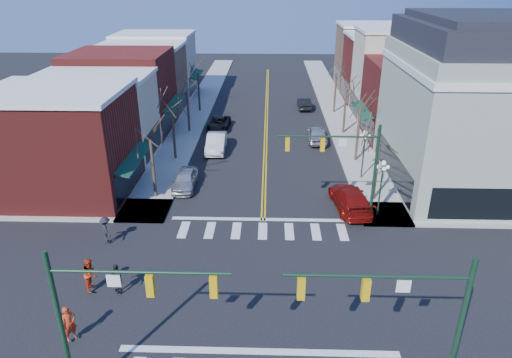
# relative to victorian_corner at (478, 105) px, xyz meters

# --- Properties ---
(ground) EXTENTS (160.00, 160.00, 0.00)m
(ground) POSITION_rel_victorian_corner_xyz_m (-16.50, -14.50, -6.66)
(ground) COLOR black
(ground) RESTS_ON ground
(sidewalk_left) EXTENTS (3.50, 70.00, 0.15)m
(sidewalk_left) POSITION_rel_victorian_corner_xyz_m (-25.25, 5.50, -6.58)
(sidewalk_left) COLOR #9E9B93
(sidewalk_left) RESTS_ON ground
(sidewalk_right) EXTENTS (3.50, 70.00, 0.15)m
(sidewalk_right) POSITION_rel_victorian_corner_xyz_m (-7.75, 5.50, -6.58)
(sidewalk_right) COLOR #9E9B93
(sidewalk_right) RESTS_ON ground
(bldg_left_brick_a) EXTENTS (10.00, 8.50, 8.00)m
(bldg_left_brick_a) POSITION_rel_victorian_corner_xyz_m (-32.00, -2.75, -2.66)
(bldg_left_brick_a) COLOR maroon
(bldg_left_brick_a) RESTS_ON ground
(bldg_left_stucco_a) EXTENTS (10.00, 7.00, 7.50)m
(bldg_left_stucco_a) POSITION_rel_victorian_corner_xyz_m (-32.00, 5.00, -2.91)
(bldg_left_stucco_a) COLOR beige
(bldg_left_stucco_a) RESTS_ON ground
(bldg_left_brick_b) EXTENTS (10.00, 9.00, 8.50)m
(bldg_left_brick_b) POSITION_rel_victorian_corner_xyz_m (-32.00, 13.00, -2.41)
(bldg_left_brick_b) COLOR maroon
(bldg_left_brick_b) RESTS_ON ground
(bldg_left_tan) EXTENTS (10.00, 7.50, 7.80)m
(bldg_left_tan) POSITION_rel_victorian_corner_xyz_m (-32.00, 21.25, -2.76)
(bldg_left_tan) COLOR #8D6D4D
(bldg_left_tan) RESTS_ON ground
(bldg_left_stucco_b) EXTENTS (10.00, 8.00, 8.20)m
(bldg_left_stucco_b) POSITION_rel_victorian_corner_xyz_m (-32.00, 29.00, -2.56)
(bldg_left_stucco_b) COLOR beige
(bldg_left_stucco_b) RESTS_ON ground
(bldg_right_brick_a) EXTENTS (10.00, 8.50, 8.00)m
(bldg_right_brick_a) POSITION_rel_victorian_corner_xyz_m (-1.00, 11.25, -2.66)
(bldg_right_brick_a) COLOR maroon
(bldg_right_brick_a) RESTS_ON ground
(bldg_right_stucco) EXTENTS (10.00, 7.00, 10.00)m
(bldg_right_stucco) POSITION_rel_victorian_corner_xyz_m (-1.00, 19.00, -1.66)
(bldg_right_stucco) COLOR beige
(bldg_right_stucco) RESTS_ON ground
(bldg_right_brick_b) EXTENTS (10.00, 8.00, 8.50)m
(bldg_right_brick_b) POSITION_rel_victorian_corner_xyz_m (-1.00, 26.50, -2.41)
(bldg_right_brick_b) COLOR maroon
(bldg_right_brick_b) RESTS_ON ground
(bldg_right_tan) EXTENTS (10.00, 8.00, 9.00)m
(bldg_right_tan) POSITION_rel_victorian_corner_xyz_m (-1.00, 34.50, -2.16)
(bldg_right_tan) COLOR #8D6D4D
(bldg_right_tan) RESTS_ON ground
(victorian_corner) EXTENTS (12.25, 14.25, 13.30)m
(victorian_corner) POSITION_rel_victorian_corner_xyz_m (0.00, 0.00, 0.00)
(victorian_corner) COLOR #97A690
(victorian_corner) RESTS_ON ground
(traffic_mast_near_left) EXTENTS (6.60, 0.28, 7.20)m
(traffic_mast_near_left) POSITION_rel_victorian_corner_xyz_m (-22.05, -21.90, -1.95)
(traffic_mast_near_left) COLOR #14331E
(traffic_mast_near_left) RESTS_ON ground
(traffic_mast_near_right) EXTENTS (6.60, 0.28, 7.20)m
(traffic_mast_near_right) POSITION_rel_victorian_corner_xyz_m (-10.95, -21.90, -1.95)
(traffic_mast_near_right) COLOR #14331E
(traffic_mast_near_right) RESTS_ON ground
(traffic_mast_far_right) EXTENTS (6.60, 0.28, 7.20)m
(traffic_mast_far_right) POSITION_rel_victorian_corner_xyz_m (-10.95, -7.10, -1.95)
(traffic_mast_far_right) COLOR #14331E
(traffic_mast_far_right) RESTS_ON ground
(lamppost_corner) EXTENTS (0.36, 0.36, 4.33)m
(lamppost_corner) POSITION_rel_victorian_corner_xyz_m (-8.30, -6.00, -3.70)
(lamppost_corner) COLOR #14331E
(lamppost_corner) RESTS_ON ground
(lamppost_midblock) EXTENTS (0.36, 0.36, 4.33)m
(lamppost_midblock) POSITION_rel_victorian_corner_xyz_m (-8.30, 0.50, -3.70)
(lamppost_midblock) COLOR #14331E
(lamppost_midblock) RESTS_ON ground
(tree_left_a) EXTENTS (0.24, 0.24, 4.76)m
(tree_left_a) POSITION_rel_victorian_corner_xyz_m (-24.90, -3.50, -4.28)
(tree_left_a) COLOR #382B21
(tree_left_a) RESTS_ON ground
(tree_left_b) EXTENTS (0.24, 0.24, 5.04)m
(tree_left_b) POSITION_rel_victorian_corner_xyz_m (-24.90, 4.50, -4.14)
(tree_left_b) COLOR #382B21
(tree_left_b) RESTS_ON ground
(tree_left_c) EXTENTS (0.24, 0.24, 4.55)m
(tree_left_c) POSITION_rel_victorian_corner_xyz_m (-24.90, 12.50, -4.38)
(tree_left_c) COLOR #382B21
(tree_left_c) RESTS_ON ground
(tree_left_d) EXTENTS (0.24, 0.24, 4.90)m
(tree_left_d) POSITION_rel_victorian_corner_xyz_m (-24.90, 20.50, -4.21)
(tree_left_d) COLOR #382B21
(tree_left_d) RESTS_ON ground
(tree_right_a) EXTENTS (0.24, 0.24, 4.62)m
(tree_right_a) POSITION_rel_victorian_corner_xyz_m (-8.10, -3.50, -4.35)
(tree_right_a) COLOR #382B21
(tree_right_a) RESTS_ON ground
(tree_right_b) EXTENTS (0.24, 0.24, 5.18)m
(tree_right_b) POSITION_rel_victorian_corner_xyz_m (-8.10, 4.50, -4.07)
(tree_right_b) COLOR #382B21
(tree_right_b) RESTS_ON ground
(tree_right_c) EXTENTS (0.24, 0.24, 4.83)m
(tree_right_c) POSITION_rel_victorian_corner_xyz_m (-8.10, 12.50, -4.24)
(tree_right_c) COLOR #382B21
(tree_right_c) RESTS_ON ground
(tree_right_d) EXTENTS (0.24, 0.24, 4.97)m
(tree_right_d) POSITION_rel_victorian_corner_xyz_m (-8.10, 20.50, -4.17)
(tree_right_d) COLOR #382B21
(tree_right_d) RESTS_ON ground
(car_left_near) EXTENTS (1.75, 4.34, 1.48)m
(car_left_near) POSITION_rel_victorian_corner_xyz_m (-22.90, -1.70, -5.92)
(car_left_near) COLOR #B4B4B9
(car_left_near) RESTS_ON ground
(car_left_mid) EXTENTS (1.87, 5.13, 1.68)m
(car_left_mid) POSITION_rel_victorian_corner_xyz_m (-21.30, 6.82, -5.82)
(car_left_mid) COLOR silver
(car_left_mid) RESTS_ON ground
(car_left_far) EXTENTS (2.46, 4.88, 1.33)m
(car_left_far) POSITION_rel_victorian_corner_xyz_m (-21.76, 13.62, -5.99)
(car_left_far) COLOR black
(car_left_far) RESTS_ON ground
(car_right_near) EXTENTS (2.91, 5.85, 1.63)m
(car_right_near) POSITION_rel_victorian_corner_xyz_m (-10.10, -4.88, -5.84)
(car_right_near) COLOR maroon
(car_right_near) RESTS_ON ground
(car_right_mid) EXTENTS (2.01, 4.86, 1.65)m
(car_right_mid) POSITION_rel_victorian_corner_xyz_m (-11.21, 9.84, -5.83)
(car_right_mid) COLOR #B2B2B7
(car_right_mid) RESTS_ON ground
(car_right_far) EXTENTS (1.66, 4.37, 1.42)m
(car_right_far) POSITION_rel_victorian_corner_xyz_m (-11.70, 22.30, -5.95)
(car_right_far) COLOR black
(car_right_far) RESTS_ON ground
(pedestrian_red_a) EXTENTS (0.78, 0.79, 1.84)m
(pedestrian_red_a) POSITION_rel_victorian_corner_xyz_m (-25.38, -18.71, -5.59)
(pedestrian_red_a) COLOR #BA3113
(pedestrian_red_a) RESTS_ON sidewalk_left
(pedestrian_red_b) EXTENTS (0.78, 0.97, 1.92)m
(pedestrian_red_b) POSITION_rel_victorian_corner_xyz_m (-25.74, -14.93, -5.55)
(pedestrian_red_b) COLOR red
(pedestrian_red_b) RESTS_ON sidewalk_left
(pedestrian_dark_a) EXTENTS (1.02, 1.01, 1.73)m
(pedestrian_dark_a) POSITION_rel_victorian_corner_xyz_m (-24.25, -15.11, -5.64)
(pedestrian_dark_a) COLOR black
(pedestrian_dark_a) RESTS_ON sidewalk_left
(pedestrian_dark_b) EXTENTS (1.24, 1.31, 1.78)m
(pedestrian_dark_b) POSITION_rel_victorian_corner_xyz_m (-26.50, -10.16, -5.62)
(pedestrian_dark_b) COLOR black
(pedestrian_dark_b) RESTS_ON sidewalk_left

